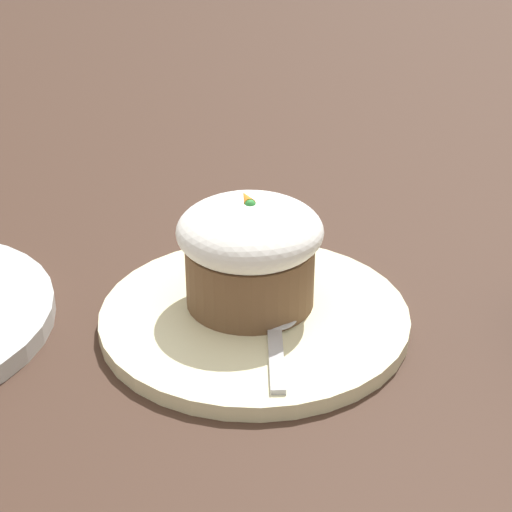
# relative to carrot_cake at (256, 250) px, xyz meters

# --- Properties ---
(ground_plane) EXTENTS (4.00, 4.00, 0.00)m
(ground_plane) POSITION_rel_carrot_cake_xyz_m (-0.01, 0.00, -0.05)
(ground_plane) COLOR #3D281E
(dessert_plate) EXTENTS (0.23, 0.23, 0.01)m
(dessert_plate) POSITION_rel_carrot_cake_xyz_m (-0.01, 0.00, -0.05)
(dessert_plate) COLOR beige
(dessert_plate) RESTS_ON ground_plane
(carrot_cake) EXTENTS (0.11, 0.11, 0.08)m
(carrot_cake) POSITION_rel_carrot_cake_xyz_m (0.00, 0.00, 0.00)
(carrot_cake) COLOR brown
(carrot_cake) RESTS_ON dessert_plate
(spoon) EXTENTS (0.11, 0.05, 0.01)m
(spoon) POSITION_rel_carrot_cake_xyz_m (-0.04, -0.01, -0.04)
(spoon) COLOR #B7B7BC
(spoon) RESTS_ON dessert_plate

